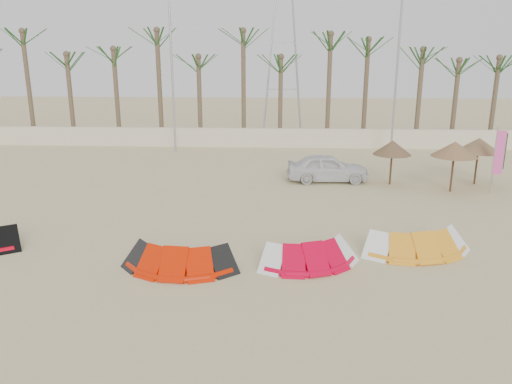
# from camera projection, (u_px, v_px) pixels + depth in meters

# --- Properties ---
(ground) EXTENTS (120.00, 120.00, 0.00)m
(ground) POSITION_uv_depth(u_px,v_px,m) (245.00, 300.00, 13.29)
(ground) COLOR #C8B581
(ground) RESTS_ON ground
(boundary_wall) EXTENTS (60.00, 0.30, 1.30)m
(boundary_wall) POSITION_uv_depth(u_px,v_px,m) (268.00, 138.00, 34.26)
(boundary_wall) COLOR beige
(boundary_wall) RESTS_ON ground
(palm_line) EXTENTS (52.00, 4.00, 7.70)m
(palm_line) POSITION_uv_depth(u_px,v_px,m) (279.00, 50.00, 34.09)
(palm_line) COLOR brown
(palm_line) RESTS_ON ground
(lamp_b) EXTENTS (1.25, 0.14, 11.00)m
(lamp_b) POSITION_uv_depth(u_px,v_px,m) (172.00, 61.00, 31.23)
(lamp_b) COLOR #A5A8AD
(lamp_b) RESTS_ON ground
(lamp_c) EXTENTS (1.25, 0.14, 11.00)m
(lamp_c) POSITION_uv_depth(u_px,v_px,m) (398.00, 62.00, 30.55)
(lamp_c) COLOR #A5A8AD
(lamp_c) RESTS_ON ground
(pylon) EXTENTS (3.00, 3.00, 14.00)m
(pylon) POSITION_uv_depth(u_px,v_px,m) (282.00, 133.00, 40.15)
(pylon) COLOR #A5A8AD
(pylon) RESTS_ON ground
(kite_red_mid) EXTENTS (3.52, 1.77, 0.90)m
(kite_red_mid) POSITION_uv_depth(u_px,v_px,m) (181.00, 253.00, 15.29)
(kite_red_mid) COLOR red
(kite_red_mid) RESTS_ON ground
(kite_red_right) EXTENTS (3.46, 2.35, 0.90)m
(kite_red_right) POSITION_uv_depth(u_px,v_px,m) (309.00, 250.00, 15.55)
(kite_red_right) COLOR red
(kite_red_right) RESTS_ON ground
(kite_orange) EXTENTS (3.76, 2.20, 0.90)m
(kite_orange) POSITION_uv_depth(u_px,v_px,m) (415.00, 238.00, 16.51)
(kite_orange) COLOR orange
(kite_orange) RESTS_ON ground
(parasol_left) EXTENTS (1.87, 1.87, 2.21)m
(parasol_left) POSITION_uv_depth(u_px,v_px,m) (392.00, 148.00, 24.33)
(parasol_left) COLOR #4C331E
(parasol_left) RESTS_ON ground
(parasol_mid) EXTENTS (2.11, 2.11, 2.39)m
(parasol_mid) POSITION_uv_depth(u_px,v_px,m) (455.00, 149.00, 22.99)
(parasol_mid) COLOR #4C331E
(parasol_mid) RESTS_ON ground
(parasol_right) EXTENTS (2.12, 2.12, 2.32)m
(parasol_right) POSITION_uv_depth(u_px,v_px,m) (479.00, 145.00, 24.36)
(parasol_right) COLOR #4C331E
(parasol_right) RESTS_ON ground
(flag_pink) EXTENTS (0.45, 0.08, 3.11)m
(flag_pink) POSITION_uv_depth(u_px,v_px,m) (498.00, 154.00, 22.78)
(flag_pink) COLOR #A5A8AD
(flag_pink) RESTS_ON ground
(flag_green) EXTENTS (0.45, 0.11, 2.75)m
(flag_green) POSITION_uv_depth(u_px,v_px,m) (500.00, 152.00, 24.35)
(flag_green) COLOR #A5A8AD
(flag_green) RESTS_ON ground
(car) EXTENTS (4.16, 1.83, 1.39)m
(car) POSITION_uv_depth(u_px,v_px,m) (327.00, 168.00, 25.23)
(car) COLOR silver
(car) RESTS_ON ground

